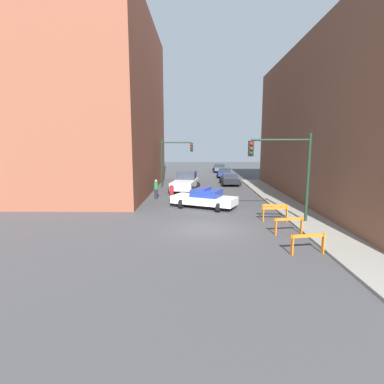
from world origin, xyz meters
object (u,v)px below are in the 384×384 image
parked_car_near (230,179)px  barrier_back (275,212)px  traffic_light_far (172,156)px  pedestrian_corner (156,189)px  barrier_front (308,241)px  pedestrian_crossing (172,193)px  traffic_light_near (289,164)px  white_truck (185,182)px  barrier_mid (289,223)px  parked_car_mid (225,172)px  police_car (205,198)px  parked_car_far (219,168)px  barrier_corner (275,209)px

parked_car_near → barrier_back: bearing=-86.7°
traffic_light_far → pedestrian_corner: 7.14m
barrier_back → barrier_front: bearing=-90.1°
pedestrian_crossing → pedestrian_corner: bearing=-33.2°
barrier_front → traffic_light_near: bearing=83.5°
white_truck → parked_car_near: (4.94, 4.46, -0.23)m
traffic_light_far → barrier_mid: size_ratio=3.28×
parked_car_mid → pedestrian_crossing: (-5.88, -18.94, 0.19)m
barrier_front → barrier_mid: 2.84m
parked_car_near → parked_car_mid: size_ratio=0.97×
pedestrian_crossing → white_truck: bearing=-74.0°
traffic_light_near → pedestrian_crossing: 9.53m
traffic_light_near → traffic_light_far: 16.46m
police_car → barrier_back: bearing=-107.7°
parked_car_far → parked_car_near: bearing=-89.3°
white_truck → barrier_corner: bearing=-53.2°
white_truck → barrier_front: 18.31m
police_car → parked_car_far: size_ratio=1.17×
barrier_back → traffic_light_near: bearing=-25.0°
parked_car_far → barrier_mid: bearing=-87.6°
traffic_light_near → parked_car_far: size_ratio=1.20×
pedestrian_corner → barrier_corner: (8.49, -6.64, -0.24)m
pedestrian_crossing → barrier_back: size_ratio=1.04×
traffic_light_near → barrier_mid: bearing=-103.3°
barrier_front → barrier_mid: bearing=89.3°
barrier_front → pedestrian_crossing: bearing=122.3°
barrier_mid → parked_car_far: bearing=91.7°
parked_car_far → barrier_mid: parked_car_far is taller
parked_car_mid → barrier_front: (0.87, -29.61, -0.06)m
traffic_light_near → parked_car_mid: traffic_light_near is taller
barrier_front → barrier_back: size_ratio=0.99×
white_truck → parked_car_mid: size_ratio=1.27×
barrier_mid → traffic_light_near: bearing=76.7°
parked_car_near → pedestrian_crossing: size_ratio=2.59×
parked_car_near → barrier_corner: bearing=-85.8°
pedestrian_crossing → barrier_back: 8.52m
parked_car_mid → parked_car_near: bearing=-86.5°
white_truck → parked_car_mid: (5.06, 12.28, -0.23)m
police_car → barrier_corner: police_car is taller
traffic_light_near → parked_car_far: 32.35m
traffic_light_near → pedestrian_corner: 12.07m
police_car → barrier_corner: 5.31m
traffic_light_near → police_car: bearing=139.7°
traffic_light_near → barrier_back: bearing=155.0°
white_truck → barrier_corner: (6.15, -11.02, -0.29)m
parked_car_near → pedestrian_crossing: (-5.76, -11.11, 0.19)m
pedestrian_crossing → barrier_corner: (6.96, -4.36, -0.24)m
parked_car_near → barrier_corner: parked_car_near is taller
parked_car_mid → barrier_mid: size_ratio=2.79×
parked_car_far → pedestrian_corner: bearing=-105.9°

